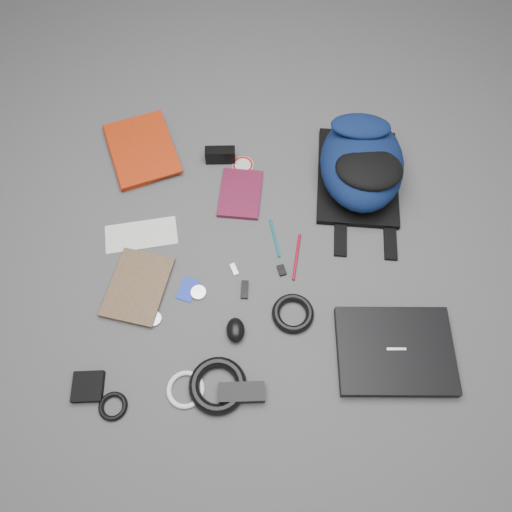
{
  "coord_description": "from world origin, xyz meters",
  "views": [
    {
      "loc": [
        -0.01,
        -0.7,
        1.39
      ],
      "look_at": [
        0.0,
        0.0,
        0.02
      ],
      "focal_mm": 35.0,
      "sensor_mm": 36.0,
      "label": 1
    }
  ],
  "objects_px": {
    "backpack": "(362,163)",
    "dvd_case": "(240,194)",
    "compact_camera": "(220,155)",
    "power_brick": "(242,393)",
    "laptop": "(395,351)",
    "textbook_red": "(111,158)",
    "comic_book": "(112,281)",
    "pouch": "(88,387)",
    "mouse": "(235,330)"
  },
  "relations": [
    {
      "from": "textbook_red",
      "to": "compact_camera",
      "type": "height_order",
      "value": "compact_camera"
    },
    {
      "from": "compact_camera",
      "to": "power_brick",
      "type": "xyz_separation_m",
      "value": [
        0.07,
        -0.8,
        -0.01
      ]
    },
    {
      "from": "compact_camera",
      "to": "power_brick",
      "type": "distance_m",
      "value": 0.81
    },
    {
      "from": "textbook_red",
      "to": "compact_camera",
      "type": "xyz_separation_m",
      "value": [
        0.38,
        -0.0,
        0.01
      ]
    },
    {
      "from": "backpack",
      "to": "power_brick",
      "type": "relative_size",
      "value": 3.35
    },
    {
      "from": "comic_book",
      "to": "pouch",
      "type": "height_order",
      "value": "pouch"
    },
    {
      "from": "comic_book",
      "to": "pouch",
      "type": "xyz_separation_m",
      "value": [
        -0.03,
        -0.32,
        0.0
      ]
    },
    {
      "from": "power_brick",
      "to": "textbook_red",
      "type": "bearing_deg",
      "value": 118.08
    },
    {
      "from": "mouse",
      "to": "pouch",
      "type": "distance_m",
      "value": 0.43
    },
    {
      "from": "textbook_red",
      "to": "mouse",
      "type": "relative_size",
      "value": 3.9
    },
    {
      "from": "mouse",
      "to": "pouch",
      "type": "bearing_deg",
      "value": -162.03
    },
    {
      "from": "compact_camera",
      "to": "pouch",
      "type": "bearing_deg",
      "value": -114.33
    },
    {
      "from": "textbook_red",
      "to": "mouse",
      "type": "height_order",
      "value": "mouse"
    },
    {
      "from": "dvd_case",
      "to": "power_brick",
      "type": "xyz_separation_m",
      "value": [
        0.0,
        -0.66,
        0.01
      ]
    },
    {
      "from": "mouse",
      "to": "power_brick",
      "type": "bearing_deg",
      "value": -87.1
    },
    {
      "from": "textbook_red",
      "to": "pouch",
      "type": "xyz_separation_m",
      "value": [
        0.03,
        -0.78,
        -0.01
      ]
    },
    {
      "from": "textbook_red",
      "to": "compact_camera",
      "type": "bearing_deg",
      "value": -19.63
    },
    {
      "from": "compact_camera",
      "to": "pouch",
      "type": "xyz_separation_m",
      "value": [
        -0.35,
        -0.78,
        -0.02
      ]
    },
    {
      "from": "dvd_case",
      "to": "pouch",
      "type": "distance_m",
      "value": 0.76
    },
    {
      "from": "comic_book",
      "to": "pouch",
      "type": "bearing_deg",
      "value": -81.05
    },
    {
      "from": "comic_book",
      "to": "laptop",
      "type": "bearing_deg",
      "value": -1.84
    },
    {
      "from": "textbook_red",
      "to": "power_brick",
      "type": "relative_size",
      "value": 2.32
    },
    {
      "from": "dvd_case",
      "to": "compact_camera",
      "type": "height_order",
      "value": "compact_camera"
    },
    {
      "from": "backpack",
      "to": "dvd_case",
      "type": "relative_size",
      "value": 2.21
    },
    {
      "from": "comic_book",
      "to": "compact_camera",
      "type": "bearing_deg",
      "value": 68.63
    },
    {
      "from": "backpack",
      "to": "power_brick",
      "type": "height_order",
      "value": "backpack"
    },
    {
      "from": "power_brick",
      "to": "backpack",
      "type": "bearing_deg",
      "value": 60.14
    },
    {
      "from": "comic_book",
      "to": "dvd_case",
      "type": "distance_m",
      "value": 0.5
    },
    {
      "from": "backpack",
      "to": "dvd_case",
      "type": "xyz_separation_m",
      "value": [
        -0.4,
        -0.06,
        -0.08
      ]
    },
    {
      "from": "laptop",
      "to": "compact_camera",
      "type": "distance_m",
      "value": 0.86
    },
    {
      "from": "backpack",
      "to": "mouse",
      "type": "bearing_deg",
      "value": -121.64
    },
    {
      "from": "mouse",
      "to": "textbook_red",
      "type": "bearing_deg",
      "value": 121.72
    },
    {
      "from": "textbook_red",
      "to": "comic_book",
      "type": "bearing_deg",
      "value": -102.73
    },
    {
      "from": "comic_book",
      "to": "power_brick",
      "type": "height_order",
      "value": "power_brick"
    },
    {
      "from": "mouse",
      "to": "backpack",
      "type": "bearing_deg",
      "value": 49.95
    },
    {
      "from": "textbook_red",
      "to": "power_brick",
      "type": "bearing_deg",
      "value": -80.11
    },
    {
      "from": "dvd_case",
      "to": "mouse",
      "type": "height_order",
      "value": "mouse"
    },
    {
      "from": "mouse",
      "to": "comic_book",
      "type": "bearing_deg",
      "value": 153.67
    },
    {
      "from": "textbook_red",
      "to": "mouse",
      "type": "distance_m",
      "value": 0.76
    },
    {
      "from": "laptop",
      "to": "dvd_case",
      "type": "height_order",
      "value": "laptop"
    },
    {
      "from": "compact_camera",
      "to": "power_brick",
      "type": "bearing_deg",
      "value": -84.97
    },
    {
      "from": "compact_camera",
      "to": "comic_book",
      "type": "bearing_deg",
      "value": -125.22
    },
    {
      "from": "textbook_red",
      "to": "power_brick",
      "type": "distance_m",
      "value": 0.92
    },
    {
      "from": "comic_book",
      "to": "compact_camera",
      "type": "relative_size",
      "value": 2.26
    },
    {
      "from": "backpack",
      "to": "dvd_case",
      "type": "distance_m",
      "value": 0.41
    },
    {
      "from": "mouse",
      "to": "power_brick",
      "type": "relative_size",
      "value": 0.6
    },
    {
      "from": "laptop",
      "to": "mouse",
      "type": "relative_size",
      "value": 4.35
    },
    {
      "from": "comic_book",
      "to": "dvd_case",
      "type": "xyz_separation_m",
      "value": [
        0.39,
        0.32,
        -0.0
      ]
    },
    {
      "from": "backpack",
      "to": "pouch",
      "type": "distance_m",
      "value": 1.07
    },
    {
      "from": "laptop",
      "to": "power_brick",
      "type": "height_order",
      "value": "laptop"
    }
  ]
}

